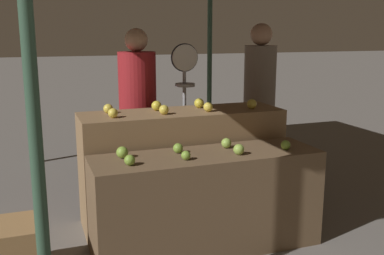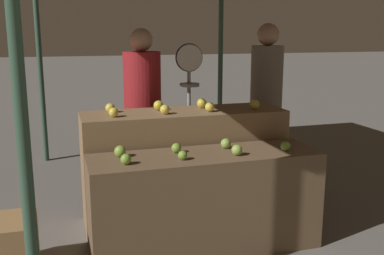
{
  "view_description": "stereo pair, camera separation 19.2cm",
  "coord_description": "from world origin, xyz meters",
  "px_view_note": "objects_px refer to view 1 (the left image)",
  "views": [
    {
      "loc": [
        -1.27,
        -3.12,
        1.72
      ],
      "look_at": [
        -0.02,
        0.3,
        0.94
      ],
      "focal_mm": 42.0,
      "sensor_mm": 36.0,
      "label": 1
    },
    {
      "loc": [
        -1.08,
        -3.18,
        1.72
      ],
      "look_at": [
        -0.02,
        0.3,
        0.94
      ],
      "focal_mm": 42.0,
      "sensor_mm": 36.0,
      "label": 2
    }
  ],
  "objects_px": {
    "person_customer_left": "(259,93)",
    "wooden_crate_side": "(8,254)",
    "person_vendor_at_scale": "(138,103)",
    "produce_scale": "(185,87)"
  },
  "relations": [
    {
      "from": "person_customer_left",
      "to": "wooden_crate_side",
      "type": "bearing_deg",
      "value": 30.99
    },
    {
      "from": "person_customer_left",
      "to": "wooden_crate_side",
      "type": "distance_m",
      "value": 3.02
    },
    {
      "from": "person_vendor_at_scale",
      "to": "wooden_crate_side",
      "type": "height_order",
      "value": "person_vendor_at_scale"
    },
    {
      "from": "produce_scale",
      "to": "wooden_crate_side",
      "type": "relative_size",
      "value": 3.77
    },
    {
      "from": "produce_scale",
      "to": "person_vendor_at_scale",
      "type": "distance_m",
      "value": 0.5
    },
    {
      "from": "person_vendor_at_scale",
      "to": "person_customer_left",
      "type": "xyz_separation_m",
      "value": [
        1.36,
        -0.05,
        0.04
      ]
    },
    {
      "from": "person_vendor_at_scale",
      "to": "person_customer_left",
      "type": "height_order",
      "value": "person_customer_left"
    },
    {
      "from": "person_vendor_at_scale",
      "to": "wooden_crate_side",
      "type": "bearing_deg",
      "value": 24.52
    },
    {
      "from": "person_vendor_at_scale",
      "to": "wooden_crate_side",
      "type": "distance_m",
      "value": 1.97
    },
    {
      "from": "person_customer_left",
      "to": "person_vendor_at_scale",
      "type": "bearing_deg",
      "value": 3.24
    }
  ]
}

